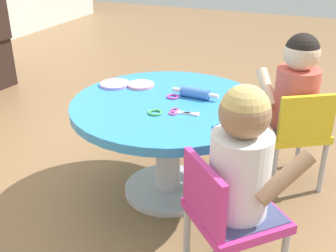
{
  "coord_description": "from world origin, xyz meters",
  "views": [
    {
      "loc": [
        -1.66,
        -0.7,
        1.24
      ],
      "look_at": [
        0.0,
        0.0,
        0.37
      ],
      "focal_mm": 44.98,
      "sensor_mm": 36.0,
      "label": 1
    }
  ],
  "objects_px": {
    "seated_child_left": "(242,158)",
    "child_chair_right": "(294,132)",
    "child_chair_left": "(228,215)",
    "craft_scissors": "(180,112)",
    "rolling_pin": "(195,93)",
    "craft_table": "(168,124)",
    "seated_child_right": "(297,86)"
  },
  "relations": [
    {
      "from": "rolling_pin",
      "to": "seated_child_left",
      "type": "bearing_deg",
      "value": -146.43
    },
    {
      "from": "craft_table",
      "to": "rolling_pin",
      "type": "xyz_separation_m",
      "value": [
        0.1,
        -0.1,
        0.14
      ]
    },
    {
      "from": "child_chair_right",
      "to": "seated_child_right",
      "type": "height_order",
      "value": "seated_child_right"
    },
    {
      "from": "child_chair_right",
      "to": "seated_child_right",
      "type": "xyz_separation_m",
      "value": [
        0.03,
        0.02,
        0.23
      ]
    },
    {
      "from": "craft_table",
      "to": "child_chair_right",
      "type": "distance_m",
      "value": 0.64
    },
    {
      "from": "seated_child_right",
      "to": "rolling_pin",
      "type": "xyz_separation_m",
      "value": [
        -0.25,
        0.43,
        -0.01
      ]
    },
    {
      "from": "child_chair_right",
      "to": "seated_child_right",
      "type": "bearing_deg",
      "value": 32.65
    },
    {
      "from": "craft_table",
      "to": "rolling_pin",
      "type": "bearing_deg",
      "value": -45.51
    },
    {
      "from": "craft_scissors",
      "to": "child_chair_right",
      "type": "bearing_deg",
      "value": -48.01
    },
    {
      "from": "craft_table",
      "to": "child_chair_right",
      "type": "bearing_deg",
      "value": -60.49
    },
    {
      "from": "child_chair_left",
      "to": "seated_child_right",
      "type": "bearing_deg",
      "value": -7.2
    },
    {
      "from": "rolling_pin",
      "to": "craft_scissors",
      "type": "height_order",
      "value": "rolling_pin"
    },
    {
      "from": "child_chair_right",
      "to": "seated_child_left",
      "type": "bearing_deg",
      "value": 172.69
    },
    {
      "from": "seated_child_right",
      "to": "child_chair_right",
      "type": "bearing_deg",
      "value": -147.35
    },
    {
      "from": "child_chair_left",
      "to": "child_chair_right",
      "type": "bearing_deg",
      "value": -9.05
    },
    {
      "from": "child_chair_left",
      "to": "craft_scissors",
      "type": "height_order",
      "value": "child_chair_left"
    },
    {
      "from": "rolling_pin",
      "to": "seated_child_right",
      "type": "bearing_deg",
      "value": -60.03
    },
    {
      "from": "seated_child_right",
      "to": "craft_scissors",
      "type": "relative_size",
      "value": 3.69
    },
    {
      "from": "craft_table",
      "to": "child_chair_left",
      "type": "bearing_deg",
      "value": -137.62
    },
    {
      "from": "seated_child_left",
      "to": "child_chair_right",
      "type": "distance_m",
      "value": 0.79
    },
    {
      "from": "seated_child_right",
      "to": "rolling_pin",
      "type": "relative_size",
      "value": 2.21
    },
    {
      "from": "seated_child_left",
      "to": "craft_scissors",
      "type": "bearing_deg",
      "value": 46.32
    },
    {
      "from": "child_chair_left",
      "to": "craft_scissors",
      "type": "relative_size",
      "value": 3.88
    },
    {
      "from": "craft_table",
      "to": "rolling_pin",
      "type": "height_order",
      "value": "rolling_pin"
    },
    {
      "from": "child_chair_left",
      "to": "seated_child_right",
      "type": "xyz_separation_m",
      "value": [
        0.81,
        -0.1,
        0.23
      ]
    },
    {
      "from": "child_chair_left",
      "to": "rolling_pin",
      "type": "bearing_deg",
      "value": 30.14
    },
    {
      "from": "child_chair_right",
      "to": "rolling_pin",
      "type": "relative_size",
      "value": 2.32
    },
    {
      "from": "craft_table",
      "to": "seated_child_left",
      "type": "relative_size",
      "value": 1.77
    },
    {
      "from": "seated_child_right",
      "to": "craft_scissors",
      "type": "distance_m",
      "value": 0.62
    },
    {
      "from": "seated_child_left",
      "to": "rolling_pin",
      "type": "relative_size",
      "value": 2.21
    },
    {
      "from": "rolling_pin",
      "to": "child_chair_right",
      "type": "bearing_deg",
      "value": -64.59
    },
    {
      "from": "child_chair_right",
      "to": "craft_scissors",
      "type": "distance_m",
      "value": 0.64
    }
  ]
}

